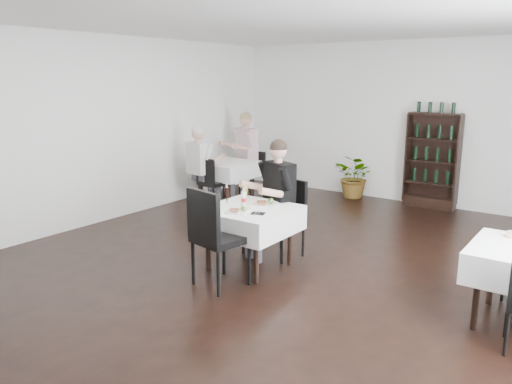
# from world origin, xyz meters

# --- Properties ---
(room_shell) EXTENTS (9.00, 9.00, 9.00)m
(room_shell) POSITION_xyz_m (0.00, 0.00, 1.50)
(room_shell) COLOR black
(room_shell) RESTS_ON ground
(wine_shelf) EXTENTS (0.90, 0.28, 1.75)m
(wine_shelf) POSITION_xyz_m (0.60, 4.31, 0.85)
(wine_shelf) COLOR black
(wine_shelf) RESTS_ON ground
(main_table) EXTENTS (1.03, 1.03, 0.77)m
(main_table) POSITION_xyz_m (-0.30, 0.00, 0.62)
(main_table) COLOR black
(main_table) RESTS_ON ground
(left_table) EXTENTS (0.98, 0.98, 0.77)m
(left_table) POSITION_xyz_m (-2.70, 2.50, 0.62)
(left_table) COLOR black
(left_table) RESTS_ON ground
(potted_tree) EXTENTS (0.92, 0.85, 0.86)m
(potted_tree) POSITION_xyz_m (-0.82, 4.20, 0.43)
(potted_tree) COLOR #295E20
(potted_tree) RESTS_ON ground
(main_chair_far) EXTENTS (0.55, 0.55, 1.02)m
(main_chair_far) POSITION_xyz_m (-0.18, 0.65, 0.58)
(main_chair_far) COLOR black
(main_chair_far) RESTS_ON ground
(main_chair_near) EXTENTS (0.61, 0.61, 1.14)m
(main_chair_near) POSITION_xyz_m (-0.26, -0.72, 0.65)
(main_chair_near) COLOR black
(main_chair_near) RESTS_ON ground
(left_chair_far) EXTENTS (0.41, 0.41, 0.88)m
(left_chair_far) POSITION_xyz_m (-2.59, 3.25, 0.50)
(left_chair_far) COLOR black
(left_chair_far) RESTS_ON ground
(left_chair_near) EXTENTS (0.45, 0.45, 0.93)m
(left_chair_near) POSITION_xyz_m (-2.61, 1.92, 0.53)
(left_chair_near) COLOR black
(left_chair_near) RESTS_ON ground
(diner_main) EXTENTS (0.69, 0.73, 1.56)m
(diner_main) POSITION_xyz_m (-0.30, 0.52, 0.90)
(diner_main) COLOR #414249
(diner_main) RESTS_ON ground
(diner_left_far) EXTENTS (0.73, 0.77, 1.66)m
(diner_left_far) POSITION_xyz_m (-2.81, 3.16, 0.96)
(diner_left_far) COLOR #414249
(diner_left_far) RESTS_ON ground
(diner_left_near) EXTENTS (0.60, 0.62, 1.49)m
(diner_left_near) POSITION_xyz_m (-2.78, 1.91, 0.87)
(diner_left_near) COLOR #414249
(diner_left_near) RESTS_ON ground
(plate_far) EXTENTS (0.36, 0.36, 0.09)m
(plate_far) POSITION_xyz_m (-0.23, 0.23, 0.79)
(plate_far) COLOR white
(plate_far) RESTS_ON main_table
(plate_near) EXTENTS (0.31, 0.31, 0.08)m
(plate_near) POSITION_xyz_m (-0.29, -0.25, 0.79)
(plate_near) COLOR white
(plate_near) RESTS_ON main_table
(pilsner_dark) EXTENTS (0.06, 0.06, 0.27)m
(pilsner_dark) POSITION_xyz_m (-0.63, -0.03, 0.88)
(pilsner_dark) COLOR black
(pilsner_dark) RESTS_ON main_table
(pilsner_lager) EXTENTS (0.07, 0.07, 0.30)m
(pilsner_lager) POSITION_xyz_m (-0.45, 0.13, 0.89)
(pilsner_lager) COLOR gold
(pilsner_lager) RESTS_ON main_table
(coke_bottle) EXTENTS (0.06, 0.06, 0.24)m
(coke_bottle) POSITION_xyz_m (-0.40, 0.02, 0.87)
(coke_bottle) COLOR silver
(coke_bottle) RESTS_ON main_table
(napkin_cutlery) EXTENTS (0.19, 0.17, 0.02)m
(napkin_cutlery) POSITION_xyz_m (-0.06, -0.16, 0.78)
(napkin_cutlery) COLOR black
(napkin_cutlery) RESTS_ON main_table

